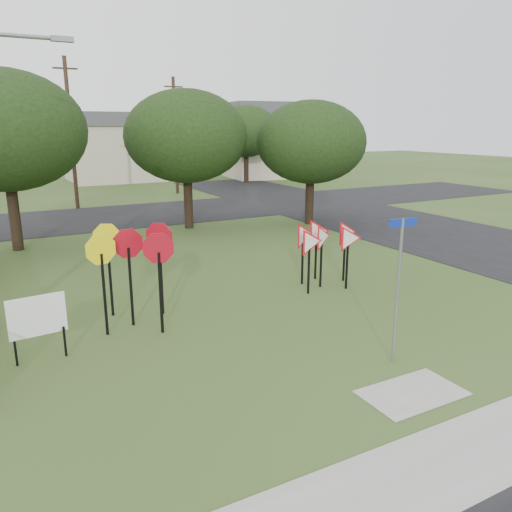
{
  "coord_description": "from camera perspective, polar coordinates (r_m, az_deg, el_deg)",
  "views": [
    {
      "loc": [
        -6.82,
        -8.65,
        5.08
      ],
      "look_at": [
        -0.57,
        3.0,
        1.6
      ],
      "focal_mm": 35.0,
      "sensor_mm": 36.0,
      "label": 1
    }
  ],
  "objects": [
    {
      "name": "street_right",
      "position": [
        26.97,
        16.74,
        3.28
      ],
      "size": [
        8.0,
        50.0,
        0.02
      ],
      "primitive_type": "cube",
      "color": "black",
      "rests_on": "ground"
    },
    {
      "name": "tree_far_right",
      "position": [
        45.67,
        -1.15,
        14.05
      ],
      "size": [
        6.0,
        6.0,
        6.8
      ],
      "color": "black",
      "rests_on": "ground"
    },
    {
      "name": "house_right",
      "position": [
        51.1,
        0.86,
        13.13
      ],
      "size": [
        8.3,
        8.3,
        7.2
      ],
      "color": "beige",
      "rests_on": "ground"
    },
    {
      "name": "sidewalk",
      "position": [
        9.59,
        25.47,
        -18.75
      ],
      "size": [
        30.0,
        1.6,
        0.02
      ],
      "primitive_type": "cube",
      "color": "gray",
      "rests_on": "ground"
    },
    {
      "name": "far_pole_b",
      "position": [
        38.83,
        -9.21,
        13.47
      ],
      "size": [
        1.4,
        0.24,
        8.5
      ],
      "color": "#412F1E",
      "rests_on": "ground"
    },
    {
      "name": "tree_near_right",
      "position": [
        26.25,
        6.31,
        12.78
      ],
      "size": [
        5.6,
        5.6,
        6.33
      ],
      "color": "black",
      "rests_on": "ground"
    },
    {
      "name": "street_far",
      "position": [
        29.88,
        -14.67,
        4.49
      ],
      "size": [
        60.0,
        8.0,
        0.02
      ],
      "primitive_type": "cube",
      "color": "black",
      "rests_on": "ground"
    },
    {
      "name": "yield_sign_cluster",
      "position": [
        16.08,
        7.8,
        1.97
      ],
      "size": [
        2.71,
        1.52,
        2.11
      ],
      "color": "black",
      "rests_on": "ground"
    },
    {
      "name": "curb_pad",
      "position": [
        10.55,
        17.42,
        -14.72
      ],
      "size": [
        2.0,
        1.2,
        0.02
      ],
      "primitive_type": "cube",
      "color": "gray",
      "rests_on": "ground"
    },
    {
      "name": "tree_near_left",
      "position": [
        22.66,
        -26.86,
        12.64
      ],
      "size": [
        6.4,
        6.4,
        7.27
      ],
      "color": "black",
      "rests_on": "ground"
    },
    {
      "name": "info_board",
      "position": [
        11.92,
        -23.71,
        -6.54
      ],
      "size": [
        1.21,
        0.17,
        1.52
      ],
      "color": "black",
      "rests_on": "ground"
    },
    {
      "name": "far_pole_a",
      "position": [
        33.01,
        -20.38,
        13.01
      ],
      "size": [
        1.4,
        0.24,
        9.0
      ],
      "color": "#412F1E",
      "rests_on": "ground"
    },
    {
      "name": "ground",
      "position": [
        12.13,
        9.25,
        -10.22
      ],
      "size": [
        140.0,
        140.0,
        0.0
      ],
      "primitive_type": "plane",
      "color": "#304B1C"
    },
    {
      "name": "street_name_sign",
      "position": [
        11.0,
        15.94,
        -2.99
      ],
      "size": [
        0.66,
        0.11,
        3.22
      ],
      "color": "gray",
      "rests_on": "ground"
    },
    {
      "name": "stop_sign_cluster",
      "position": [
        13.07,
        -14.04,
        0.27
      ],
      "size": [
        2.38,
        2.12,
        2.59
      ],
      "color": "black",
      "rests_on": "ground"
    },
    {
      "name": "tree_near_mid",
      "position": [
        25.24,
        -8.0,
        13.38
      ],
      "size": [
        6.0,
        6.0,
        6.8
      ],
      "color": "black",
      "rests_on": "ground"
    },
    {
      "name": "house_mid",
      "position": [
        49.87,
        -16.04,
        11.96
      ],
      "size": [
        8.4,
        8.4,
        6.2
      ],
      "color": "beige",
      "rests_on": "ground"
    }
  ]
}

